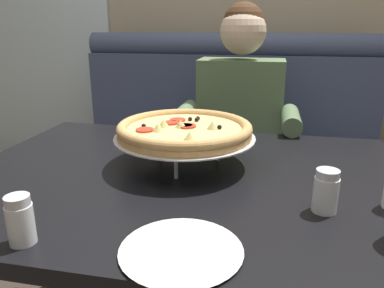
{
  "coord_description": "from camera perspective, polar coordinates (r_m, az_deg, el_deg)",
  "views": [
    {
      "loc": [
        0.23,
        -0.99,
        1.17
      ],
      "look_at": [
        0.01,
        0.1,
        0.82
      ],
      "focal_mm": 34.73,
      "sensor_mm": 36.0,
      "label": 1
    }
  ],
  "objects": [
    {
      "name": "dining_table",
      "position": [
        1.13,
        -1.33,
        -8.44
      ],
      "size": [
        1.33,
        0.98,
        0.75
      ],
      "color": "black",
      "rests_on": "ground_plane"
    },
    {
      "name": "shaker_oregano",
      "position": [
        0.93,
        19.82,
        -7.25
      ],
      "size": [
        0.06,
        0.06,
        0.1
      ],
      "color": "white",
      "rests_on": "dining_table"
    },
    {
      "name": "plate_near_left",
      "position": [
        0.74,
        -1.68,
        -15.59
      ],
      "size": [
        0.24,
        0.24,
        0.02
      ],
      "color": "white",
      "rests_on": "dining_table"
    },
    {
      "name": "diner_main",
      "position": [
        1.75,
        7.03,
        2.36
      ],
      "size": [
        0.54,
        0.64,
        1.27
      ],
      "color": "#2D3342",
      "rests_on": "ground_plane"
    },
    {
      "name": "patio_chair",
      "position": [
        3.8,
        -12.97,
        7.53
      ],
      "size": [
        0.4,
        0.4,
        0.86
      ],
      "color": "black",
      "rests_on": "ground_plane"
    },
    {
      "name": "shaker_parmesan",
      "position": [
        0.83,
        -24.81,
        -11.01
      ],
      "size": [
        0.05,
        0.05,
        0.1
      ],
      "color": "white",
      "rests_on": "dining_table"
    },
    {
      "name": "booth_bench",
      "position": [
        2.11,
        4.6,
        -3.78
      ],
      "size": [
        1.7,
        0.78,
        1.13
      ],
      "color": "#424C6B",
      "rests_on": "ground_plane"
    },
    {
      "name": "pizza",
      "position": [
        1.14,
        -1.16,
        2.1
      ],
      "size": [
        0.43,
        0.43,
        0.15
      ],
      "color": "silver",
      "rests_on": "dining_table"
    }
  ]
}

